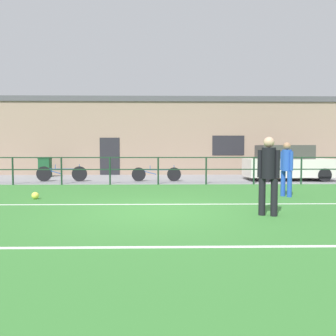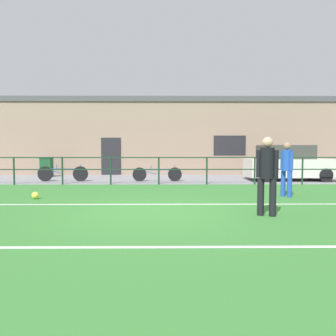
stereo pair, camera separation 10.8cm
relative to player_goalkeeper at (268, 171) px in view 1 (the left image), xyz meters
The scene contains 13 objects.
ground 2.78m from the player_goalkeeper, 166.97° to the left, with size 60.00×44.00×0.04m, color #387A33.
field_line_touchline 3.14m from the player_goalkeeper, 147.96° to the left, with size 36.00×0.11×0.00m, color white.
field_line_hash 3.62m from the player_goalkeeper, 136.45° to the right, with size 36.00×0.11×0.00m, color white.
pavement_strip 9.48m from the player_goalkeeper, 105.51° to the left, with size 48.00×5.00×0.02m, color gray.
perimeter_fence 7.05m from the player_goalkeeper, 110.95° to the left, with size 36.07×0.07×1.15m.
clubhouse_facade 13.09m from the player_goalkeeper, 101.16° to the left, with size 28.00×2.56×4.42m.
player_goalkeeper is the anchor object (origin of this frame).
player_striker 3.34m from the player_goalkeeper, 63.08° to the left, with size 0.30×0.42×1.69m.
soccer_ball_match 6.72m from the player_goalkeeper, 157.11° to the left, with size 0.21×0.21×0.21m, color #E5E04C.
parked_car_red 8.98m from the player_goalkeeper, 67.17° to the left, with size 3.91×1.88×1.63m.
bicycle_parked_0 8.24m from the player_goalkeeper, 108.60° to the left, with size 2.22×0.04×0.73m.
bicycle_parked_1 10.40m from the player_goalkeeper, 131.43° to the left, with size 2.27×0.04×0.77m.
trash_bin_0 13.32m from the player_goalkeeper, 129.43° to the left, with size 0.60×0.51×1.03m.
Camera 1 is at (0.13, -8.09, 1.51)m, focal length 36.34 mm.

